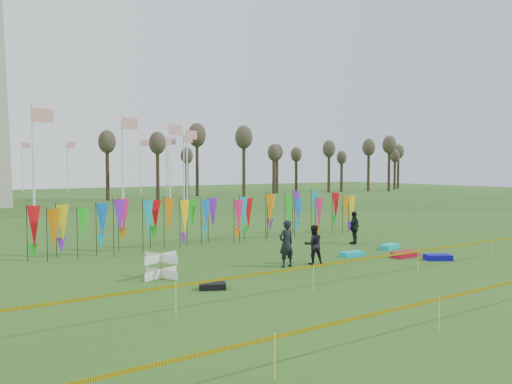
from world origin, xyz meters
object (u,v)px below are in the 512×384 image
person_mid (313,245)px  person_right (354,228)px  kite_bag_blue (438,257)px  kite_bag_black (212,286)px  kite_bag_turquoise (352,254)px  kite_bag_teal (390,247)px  person_left (286,244)px  kite_bag_red (405,254)px  box_kite (161,266)px

person_mid → person_right: bearing=-129.7°
kite_bag_blue → kite_bag_black: kite_bag_blue is taller
kite_bag_turquoise → kite_bag_teal: size_ratio=0.90×
person_left → kite_bag_red: (5.72, -1.15, -0.82)m
person_right → kite_bag_teal: (0.37, -2.04, -0.74)m
person_right → kite_bag_red: bearing=56.3°
kite_bag_red → kite_bag_teal: 2.19m
person_right → kite_bag_teal: size_ratio=1.48×
kite_bag_teal → person_left: bearing=-173.9°
kite_bag_red → person_right: bearing=79.2°
kite_bag_turquoise → kite_bag_black: 8.27m
person_right → kite_bag_turquoise: size_ratio=1.64×
person_right → box_kite: bearing=-13.5°
box_kite → kite_bag_red: bearing=-10.7°
box_kite → kite_bag_blue: size_ratio=0.82×
person_mid → kite_bag_black: 5.69m
kite_bag_red → kite_bag_blue: bearing=-63.5°
person_left → kite_bag_blue: 6.84m
person_left → kite_bag_turquoise: 3.97m
box_kite → kite_bag_red: box_kite is taller
person_left → kite_bag_turquoise: (3.87, 0.27, -0.84)m
box_kite → kite_bag_teal: size_ratio=0.79×
kite_bag_turquoise → person_right: bearing=44.0°
kite_bag_turquoise → person_left: bearing=-176.0°
person_right → kite_bag_blue: 5.23m
kite_bag_teal → person_mid: bearing=-170.9°
kite_bag_red → kite_bag_black: (-9.91, -0.40, -0.02)m
box_kite → kite_bag_black: 2.57m
box_kite → kite_bag_black: bearing=-72.1°
person_left → person_right: bearing=-158.7°
kite_bag_teal → person_right: bearing=100.3°
person_right → kite_bag_red: (-0.75, -3.93, -0.73)m
kite_bag_red → person_mid: bearing=167.4°
box_kite → person_right: (11.44, 1.90, 0.40)m
person_right → kite_bag_turquoise: 3.68m
person_left → kite_bag_teal: size_ratio=1.64×
person_mid → kite_bag_red: bearing=-171.8°
person_left → person_mid: person_left is taller
kite_bag_red → kite_bag_black: bearing=-177.7°
kite_bag_blue → kite_bag_teal: (0.49, 3.13, -0.01)m
kite_bag_red → kite_bag_teal: size_ratio=1.14×
kite_bag_turquoise → box_kite: bearing=176.1°
kite_bag_red → kite_bag_teal: (1.12, 1.88, -0.01)m
kite_bag_red → kite_bag_teal: kite_bag_red is taller
person_mid → kite_bag_turquoise: person_mid is taller
box_kite → kite_bag_teal: (11.81, -0.14, -0.34)m
box_kite → person_left: size_ratio=0.48×
box_kite → kite_bag_blue: (11.32, -3.28, -0.34)m
person_right → person_left: bearing=0.3°
person_mid → kite_bag_blue: size_ratio=1.47×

